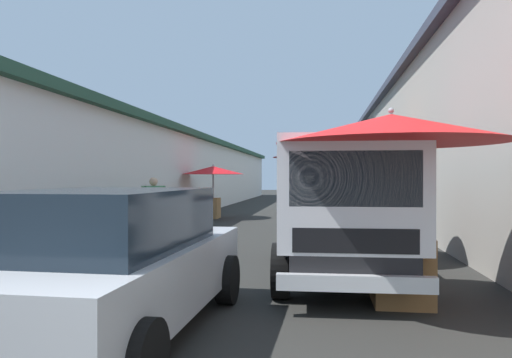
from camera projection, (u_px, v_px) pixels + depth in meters
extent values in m
plane|color=#282826|center=(279.00, 228.00, 14.62)|extent=(90.00, 90.00, 0.00)
cube|color=silver|center=(88.00, 176.00, 17.85)|extent=(49.50, 7.00, 3.22)
cube|color=#284C38|center=(88.00, 130.00, 17.84)|extent=(49.80, 7.50, 0.24)
cube|color=#A39E93|center=(505.00, 151.00, 15.85)|extent=(49.50, 7.00, 4.89)
cube|color=#383D4C|center=(505.00, 74.00, 15.84)|extent=(49.80, 7.50, 0.24)
cylinder|color=#9E9EA3|center=(213.00, 192.00, 18.20)|extent=(0.06, 0.06, 2.00)
cone|color=red|center=(213.00, 170.00, 18.19)|extent=(2.36, 2.36, 0.31)
sphere|color=#9E9EA3|center=(213.00, 165.00, 18.19)|extent=(0.07, 0.07, 0.07)
cube|color=#9E7547|center=(211.00, 208.00, 18.24)|extent=(0.74, 0.58, 0.78)
sphere|color=orange|center=(210.00, 197.00, 18.36)|extent=(0.09, 0.09, 0.09)
sphere|color=orange|center=(208.00, 197.00, 18.06)|extent=(0.09, 0.09, 0.09)
sphere|color=orange|center=(209.00, 195.00, 18.32)|extent=(0.09, 0.09, 0.09)
cylinder|color=#9E9EA3|center=(391.00, 212.00, 5.66)|extent=(0.06, 0.06, 2.33)
cone|color=red|center=(391.00, 129.00, 5.66)|extent=(2.75, 2.75, 0.35)
sphere|color=#9E9EA3|center=(391.00, 111.00, 5.66)|extent=(0.07, 0.07, 0.07)
cube|color=olive|center=(401.00, 270.00, 5.87)|extent=(0.70, 0.70, 0.84)
sphere|color=orange|center=(383.00, 232.00, 6.01)|extent=(0.09, 0.09, 0.09)
sphere|color=orange|center=(408.00, 233.00, 5.86)|extent=(0.09, 0.09, 0.09)
sphere|color=orange|center=(404.00, 233.00, 5.89)|extent=(0.09, 0.09, 0.09)
sphere|color=orange|center=(404.00, 232.00, 6.02)|extent=(0.09, 0.09, 0.09)
sphere|color=orange|center=(423.00, 230.00, 5.69)|extent=(0.09, 0.09, 0.09)
cylinder|color=#9E9EA3|center=(364.00, 197.00, 13.77)|extent=(0.06, 0.06, 2.02)
cone|color=#D84C14|center=(364.00, 167.00, 13.77)|extent=(2.24, 2.24, 0.32)
sphere|color=#9E9EA3|center=(364.00, 161.00, 13.77)|extent=(0.07, 0.07, 0.07)
cube|color=brown|center=(369.00, 220.00, 13.52)|extent=(0.71, 0.69, 0.73)
sphere|color=orange|center=(374.00, 204.00, 13.44)|extent=(0.09, 0.09, 0.09)
sphere|color=orange|center=(372.00, 205.00, 13.73)|extent=(0.09, 0.09, 0.09)
sphere|color=orange|center=(374.00, 206.00, 13.41)|extent=(0.09, 0.09, 0.09)
sphere|color=orange|center=(362.00, 205.00, 13.77)|extent=(0.09, 0.09, 0.09)
sphere|color=orange|center=(373.00, 205.00, 13.69)|extent=(0.09, 0.09, 0.09)
sphere|color=orange|center=(363.00, 205.00, 13.61)|extent=(0.09, 0.09, 0.09)
cylinder|color=#9E9EA3|center=(341.00, 200.00, 9.03)|extent=(0.06, 0.06, 2.26)
cone|color=red|center=(341.00, 149.00, 9.02)|extent=(2.60, 2.60, 0.31)
sphere|color=#9E9EA3|center=(341.00, 139.00, 9.02)|extent=(0.07, 0.07, 0.07)
cube|color=brown|center=(344.00, 239.00, 9.26)|extent=(0.85, 0.56, 0.73)
sphere|color=orange|center=(347.00, 214.00, 9.54)|extent=(0.09, 0.09, 0.09)
sphere|color=orange|center=(353.00, 218.00, 9.33)|extent=(0.09, 0.09, 0.09)
sphere|color=orange|center=(353.00, 217.00, 9.51)|extent=(0.09, 0.09, 0.09)
cube|color=#ADAFB5|center=(113.00, 278.00, 4.73)|extent=(3.95, 1.83, 0.64)
cube|color=#19232D|center=(106.00, 219.00, 4.58)|extent=(2.38, 1.58, 0.56)
cube|color=black|center=(176.00, 265.00, 6.61)|extent=(0.15, 1.65, 0.20)
cube|color=silver|center=(137.00, 244.00, 6.72)|extent=(0.07, 0.24, 0.14)
cube|color=silver|center=(218.00, 246.00, 6.53)|extent=(0.07, 0.24, 0.14)
cylinder|color=black|center=(98.00, 275.00, 6.17)|extent=(0.61, 0.22, 0.60)
cylinder|color=black|center=(227.00, 280.00, 5.89)|extent=(0.61, 0.22, 0.60)
cube|color=black|center=(341.00, 243.00, 7.69)|extent=(4.83, 1.58, 0.36)
cube|color=silver|center=(349.00, 192.00, 6.06)|extent=(1.58, 1.79, 1.40)
cube|color=#19232D|center=(355.00, 179.00, 5.33)|extent=(0.09, 1.47, 0.63)
cube|color=#19232D|center=(349.00, 179.00, 6.06)|extent=(1.09, 1.80, 0.45)
cube|color=black|center=(355.00, 241.00, 5.32)|extent=(0.09, 1.40, 0.28)
cube|color=silver|center=(356.00, 283.00, 5.24)|extent=(0.16, 1.75, 0.18)
cube|color=gray|center=(385.00, 214.00, 8.41)|extent=(3.16, 0.13, 0.50)
cube|color=gray|center=(292.00, 213.00, 8.59)|extent=(3.16, 0.13, 0.50)
cube|color=gray|center=(334.00, 208.00, 10.04)|extent=(0.10, 1.65, 0.50)
cylinder|color=black|center=(420.00, 274.00, 5.97)|extent=(0.72, 0.24, 0.72)
cylinder|color=black|center=(281.00, 271.00, 6.16)|extent=(0.72, 0.24, 0.72)
cylinder|color=black|center=(383.00, 241.00, 9.02)|extent=(0.72, 0.24, 0.72)
cylinder|color=black|center=(290.00, 240.00, 9.22)|extent=(0.72, 0.24, 0.72)
cylinder|color=#232328|center=(150.00, 225.00, 11.86)|extent=(0.14, 0.14, 0.78)
cylinder|color=#232328|center=(157.00, 224.00, 11.95)|extent=(0.14, 0.14, 0.78)
cube|color=#4C8C59|center=(153.00, 197.00, 11.90)|extent=(0.45, 0.47, 0.58)
sphere|color=tan|center=(153.00, 182.00, 11.90)|extent=(0.21, 0.21, 0.21)
cylinder|color=#4C8C59|center=(143.00, 197.00, 11.75)|extent=(0.08, 0.08, 0.52)
cylinder|color=#4C8C59|center=(164.00, 196.00, 12.05)|extent=(0.08, 0.08, 0.52)
cylinder|color=black|center=(342.00, 217.00, 16.39)|extent=(0.45, 0.18, 0.44)
cylinder|color=black|center=(352.00, 220.00, 15.14)|extent=(0.45, 0.20, 0.44)
cube|color=black|center=(347.00, 217.00, 15.72)|extent=(0.94, 0.46, 0.08)
ellipsoid|color=black|center=(350.00, 206.00, 15.42)|extent=(0.60, 0.37, 0.20)
cube|color=black|center=(342.00, 204.00, 16.34)|extent=(0.20, 0.34, 0.56)
cylinder|color=silver|center=(343.00, 201.00, 16.27)|extent=(0.28, 0.12, 0.68)
cylinder|color=black|center=(344.00, 191.00, 16.19)|extent=(0.55, 0.15, 0.04)
cylinder|color=red|center=(377.00, 213.00, 15.24)|extent=(0.30, 0.30, 0.03)
cylinder|color=red|center=(377.00, 219.00, 15.35)|extent=(0.04, 0.04, 0.42)
cylinder|color=red|center=(374.00, 220.00, 15.25)|extent=(0.04, 0.04, 0.42)
cylinder|color=red|center=(378.00, 220.00, 15.13)|extent=(0.04, 0.04, 0.42)
cylinder|color=red|center=(381.00, 220.00, 15.22)|extent=(0.04, 0.04, 0.42)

